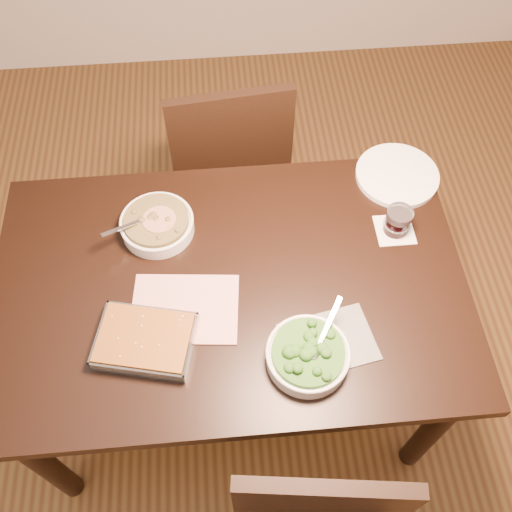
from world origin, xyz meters
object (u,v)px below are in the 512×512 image
Objects in this scene: stew_bowl at (157,224)px; chair_far at (229,157)px; wine_tumbler at (398,221)px; table at (231,298)px; baking_dish at (145,340)px; broccoli_bowl at (308,355)px; dinner_plate at (397,175)px.

chair_far is at bearing 64.19° from stew_bowl.
wine_tumbler is 0.10× the size of chair_far.
stew_bowl is 2.59× the size of wine_tumbler.
chair_far is at bearing 87.42° from table.
baking_dish is 0.32× the size of chair_far.
broccoli_bowl reaches higher than table.
dinner_plate is at bearing 46.13° from baking_dish.
chair_far is (-0.16, 0.97, -0.26)m from broccoli_bowl.
table is at bearing -148.37° from dinner_plate.
baking_dish reaches higher than dinner_plate.
broccoli_bowl is 0.52m from wine_tumbler.
dinner_plate is 0.69m from chair_far.
stew_bowl is 0.61m from chair_far.
dinner_plate is at bearing 75.53° from wine_tumbler.
stew_bowl is at bearing 174.85° from wine_tumbler.
broccoli_bowl reaches higher than baking_dish.
wine_tumbler is 0.22m from dinner_plate.
stew_bowl is 0.62m from broccoli_bowl.
stew_bowl is 0.97× the size of broccoli_bowl.
baking_dish is (-0.43, 0.08, -0.01)m from broccoli_bowl.
stew_bowl is 0.80m from dinner_plate.
chair_far reaches higher than dinner_plate.
baking_dish is at bearing 66.89° from chair_far.
table is 5.10× the size of dinner_plate.
stew_bowl and broccoli_bowl have the same top height.
baking_dish is 0.98m from dinner_plate.
table is 0.72m from chair_far.
table is 5.85× the size of broccoli_bowl.
wine_tumbler reaches higher than dinner_plate.
baking_dish is at bearing -157.35° from wine_tumbler.
stew_bowl reaches higher than dinner_plate.
stew_bowl is 0.74m from wine_tumbler.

